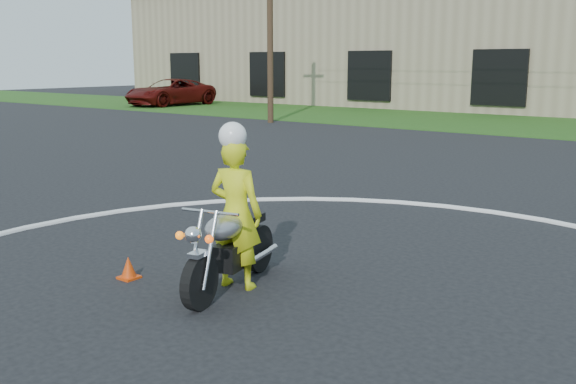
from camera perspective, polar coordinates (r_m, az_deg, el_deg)
The scene contains 5 objects.
course_markings at distance 7.85m, azimuth 21.49°, elevation -10.25°, with size 19.05×19.05×0.12m.
primary_motorcycle at distance 8.02m, azimuth -5.20°, elevation -4.93°, with size 0.79×2.13×1.13m.
rider_primary_grp at distance 8.01m, azimuth -4.67°, elevation -1.51°, with size 0.78×0.60×2.10m.
pickup_grp at distance 43.43m, azimuth -10.43°, elevation 8.72°, with size 3.06×6.34×1.74m.
warehouse at distance 48.09m, azimuth 10.12°, elevation 12.90°, with size 41.00×17.00×8.30m.
Camera 1 is at (3.99, -2.75, 2.81)m, focal length 40.00 mm.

